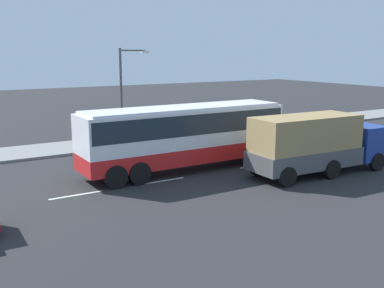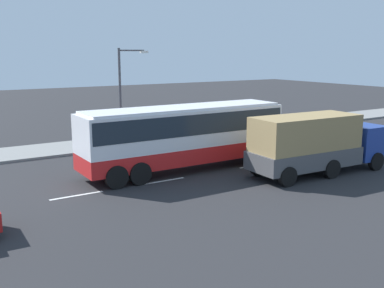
{
  "view_description": "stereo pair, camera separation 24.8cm",
  "coord_description": "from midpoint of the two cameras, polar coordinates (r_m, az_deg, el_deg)",
  "views": [
    {
      "loc": [
        -13.48,
        -20.83,
        6.2
      ],
      "look_at": [
        -1.15,
        -0.82,
        1.46
      ],
      "focal_mm": 42.75,
      "sensor_mm": 36.0,
      "label": 1
    },
    {
      "loc": [
        -13.69,
        -20.7,
        6.2
      ],
      "look_at": [
        -1.15,
        -0.82,
        1.46
      ],
      "focal_mm": 42.75,
      "sensor_mm": 36.0,
      "label": 2
    }
  ],
  "objects": [
    {
      "name": "lane_centreline",
      "position": [
        26.11,
        8.82,
        -2.46
      ],
      "size": [
        36.97,
        0.16,
        0.01
      ],
      "color": "white",
      "rests_on": "ground_plane"
    },
    {
      "name": "cargo_truck",
      "position": [
        24.28,
        14.95,
        0.19
      ],
      "size": [
        8.05,
        2.83,
        3.07
      ],
      "rotation": [
        0.0,
        0.0,
        -0.04
      ],
      "color": "navy",
      "rests_on": "ground_plane"
    },
    {
      "name": "coach_bus",
      "position": [
        24.04,
        -1.21,
        1.63
      ],
      "size": [
        11.29,
        2.75,
        3.41
      ],
      "rotation": [
        0.0,
        0.0,
        0.0
      ],
      "color": "red",
      "rests_on": "ground_plane"
    },
    {
      "name": "street_lamp",
      "position": [
        30.09,
        -8.77,
        6.8
      ],
      "size": [
        2.1,
        0.24,
        6.3
      ],
      "color": "#47474C",
      "rests_on": "sidewalk_curb"
    },
    {
      "name": "sidewalk_curb",
      "position": [
        32.56,
        -6.98,
        0.48
      ],
      "size": [
        80.0,
        4.0,
        0.15
      ],
      "primitive_type": "cube",
      "color": "gray",
      "rests_on": "ground_plane"
    },
    {
      "name": "ground_plane",
      "position": [
        25.58,
        0.91,
        -2.62
      ],
      "size": [
        120.0,
        120.0,
        0.0
      ],
      "primitive_type": "plane",
      "color": "#28282B"
    },
    {
      "name": "pedestrian_near_curb",
      "position": [
        34.92,
        3.08,
        2.91
      ],
      "size": [
        0.32,
        0.32,
        1.57
      ],
      "rotation": [
        0.0,
        0.0,
        5.29
      ],
      "color": "#38334C",
      "rests_on": "sidewalk_curb"
    }
  ]
}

